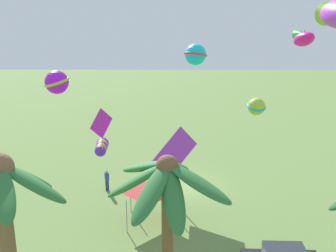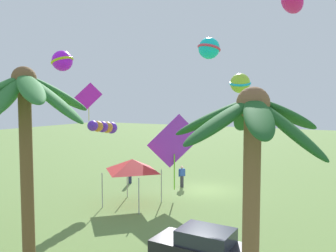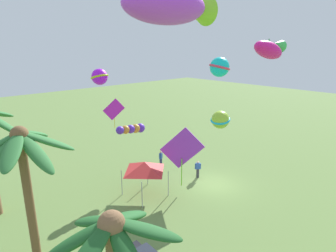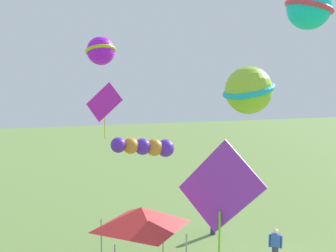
{
  "view_description": "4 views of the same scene",
  "coord_description": "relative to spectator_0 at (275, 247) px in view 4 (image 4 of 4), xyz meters",
  "views": [
    {
      "loc": [
        1.29,
        29.01,
        13.06
      ],
      "look_at": [
        1.39,
        6.01,
        6.43
      ],
      "focal_mm": 44.36,
      "sensor_mm": 36.0,
      "label": 1
    },
    {
      "loc": [
        -9.27,
        23.02,
        6.39
      ],
      "look_at": [
        -0.11,
        5.87,
        4.98
      ],
      "focal_mm": 37.29,
      "sensor_mm": 36.0,
      "label": 2
    },
    {
      "loc": [
        -13.57,
        17.96,
        11.48
      ],
      "look_at": [
        -0.28,
        5.66,
        6.34
      ],
      "focal_mm": 30.42,
      "sensor_mm": 36.0,
      "label": 3
    },
    {
      "loc": [
        -11.69,
        9.48,
        7.48
      ],
      "look_at": [
        1.44,
        4.84,
        6.0
      ],
      "focal_mm": 43.3,
      "sensor_mm": 36.0,
      "label": 4
    }
  ],
  "objects": [
    {
      "name": "spectator_0",
      "position": [
        0.0,
        0.0,
        0.0
      ],
      "size": [
        0.41,
        0.45,
        1.59
      ],
      "color": "#38383D",
      "rests_on": "ground"
    },
    {
      "name": "spectator_1",
      "position": [
        4.07,
        0.84,
        0.0
      ],
      "size": [
        0.38,
        0.5,
        1.59
      ],
      "color": "#2D3351",
      "rests_on": "ground"
    },
    {
      "name": "festival_tent",
      "position": [
        0.73,
        5.45,
        1.65
      ],
      "size": [
        2.86,
        2.86,
        2.85
      ],
      "color": "#9E9EA3",
      "rests_on": "ground"
    },
    {
      "name": "kite_ball_0",
      "position": [
        -2.28,
        0.56,
        9.13
      ],
      "size": [
        2.18,
        2.18,
        1.45
      ],
      "color": "#12D1D0"
    },
    {
      "name": "kite_diamond_2",
      "position": [
        -0.9,
        3.01,
        2.91
      ],
      "size": [
        3.0,
        2.02,
        4.96
      ],
      "color": "#9E33DA"
    },
    {
      "name": "kite_tube_3",
      "position": [
        3.73,
        4.4,
        3.82
      ],
      "size": [
        0.98,
        3.0,
        1.04
      ],
      "color": "#5328BE"
    },
    {
      "name": "kite_ball_5",
      "position": [
        5.81,
        5.97,
        8.18
      ],
      "size": [
        1.64,
        1.65,
        1.34
      ],
      "color": "#AD16EE"
    },
    {
      "name": "kite_diamond_6",
      "position": [
        3.35,
        6.3,
        5.84
      ],
      "size": [
        1.1,
        1.36,
        2.38
      ],
      "color": "#C520B9"
    },
    {
      "name": "kite_ball_7",
      "position": [
        -5.72,
        4.8,
        6.51
      ],
      "size": [
        1.45,
        1.44,
        1.04
      ],
      "color": "#9CCF32"
    }
  ]
}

